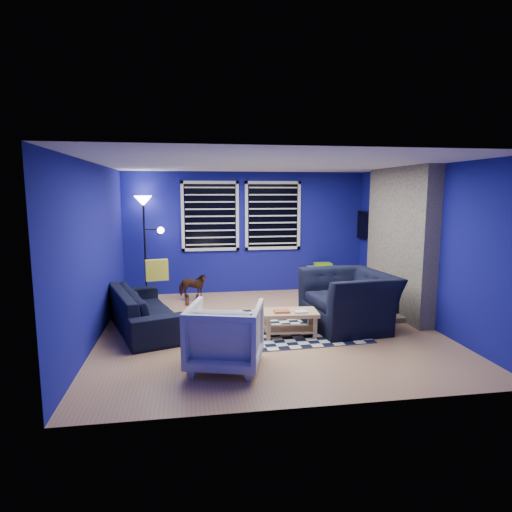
{
  "coord_description": "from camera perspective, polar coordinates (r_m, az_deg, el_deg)",
  "views": [
    {
      "loc": [
        -1.18,
        -6.29,
        2.09
      ],
      "look_at": [
        -0.14,
        0.3,
        1.09
      ],
      "focal_mm": 30.0,
      "sensor_mm": 36.0,
      "label": 1
    }
  ],
  "objects": [
    {
      "name": "floor",
      "position": [
        6.74,
        1.64,
        -9.54
      ],
      "size": [
        5.0,
        5.0,
        0.0
      ],
      "primitive_type": "plane",
      "color": "tan",
      "rests_on": "ground"
    },
    {
      "name": "ceiling",
      "position": [
        6.42,
        1.73,
        12.2
      ],
      "size": [
        5.0,
        5.0,
        0.0
      ],
      "primitive_type": "plane",
      "rotation": [
        3.14,
        0.0,
        0.0
      ],
      "color": "white",
      "rests_on": "wall_back"
    },
    {
      "name": "wall_back",
      "position": [
        8.91,
        -1.27,
        3.14
      ],
      "size": [
        5.0,
        0.0,
        5.0
      ],
      "primitive_type": "plane",
      "rotation": [
        1.57,
        0.0,
        0.0
      ],
      "color": "navy",
      "rests_on": "floor"
    },
    {
      "name": "wall_left",
      "position": [
        6.49,
        -20.58,
        0.55
      ],
      "size": [
        0.0,
        5.0,
        5.0
      ],
      "primitive_type": "plane",
      "rotation": [
        1.57,
        0.0,
        1.57
      ],
      "color": "navy",
      "rests_on": "floor"
    },
    {
      "name": "wall_right",
      "position": [
        7.34,
        21.26,
        1.39
      ],
      "size": [
        0.0,
        5.0,
        5.0
      ],
      "primitive_type": "plane",
      "rotation": [
        1.57,
        0.0,
        -1.57
      ],
      "color": "navy",
      "rests_on": "floor"
    },
    {
      "name": "fireplace",
      "position": [
        7.71,
        18.48,
        1.45
      ],
      "size": [
        0.65,
        2.0,
        2.5
      ],
      "color": "gray",
      "rests_on": "floor"
    },
    {
      "name": "window_left",
      "position": [
        8.78,
        -6.12,
        5.3
      ],
      "size": [
        1.17,
        0.06,
        1.42
      ],
      "color": "black",
      "rests_on": "wall_back"
    },
    {
      "name": "window_right",
      "position": [
        8.94,
        2.27,
        5.4
      ],
      "size": [
        1.17,
        0.06,
        1.42
      ],
      "color": "black",
      "rests_on": "wall_back"
    },
    {
      "name": "tv",
      "position": [
        9.08,
        14.69,
        3.91
      ],
      "size": [
        0.07,
        1.0,
        0.58
      ],
      "color": "black",
      "rests_on": "wall_right"
    },
    {
      "name": "rug",
      "position": [
        6.76,
        2.26,
        -9.4
      ],
      "size": [
        2.6,
        2.12,
        0.02
      ],
      "primitive_type": "cube",
      "rotation": [
        0.0,
        0.0,
        0.05
      ],
      "color": "black",
      "rests_on": "floor"
    },
    {
      "name": "sofa",
      "position": [
        6.85,
        -14.59,
        -6.81
      ],
      "size": [
        2.27,
        1.45,
        0.62
      ],
      "primitive_type": "imported",
      "rotation": [
        0.0,
        0.0,
        1.89
      ],
      "color": "black",
      "rests_on": "floor"
    },
    {
      "name": "armchair_big",
      "position": [
        6.8,
        12.21,
        -5.76
      ],
      "size": [
        1.47,
        1.33,
        0.87
      ],
      "primitive_type": "imported",
      "rotation": [
        0.0,
        0.0,
        -1.44
      ],
      "color": "black",
      "rests_on": "floor"
    },
    {
      "name": "armchair_bent",
      "position": [
        5.2,
        -4.13,
        -10.5
      ],
      "size": [
        1.05,
        1.06,
        0.79
      ],
      "primitive_type": "imported",
      "rotation": [
        0.0,
        0.0,
        2.87
      ],
      "color": "gray",
      "rests_on": "floor"
    },
    {
      "name": "rocking_horse",
      "position": [
        8.29,
        -8.5,
        -3.95
      ],
      "size": [
        0.42,
        0.62,
        0.48
      ],
      "primitive_type": "imported",
      "rotation": [
        0.0,
        0.0,
        1.26
      ],
      "color": "#4E3219",
      "rests_on": "floor"
    },
    {
      "name": "coffee_table",
      "position": [
        6.29,
        4.53,
        -8.24
      ],
      "size": [
        0.82,
        0.51,
        0.4
      ],
      "rotation": [
        0.0,
        0.0,
        -0.07
      ],
      "color": "tan",
      "rests_on": "rug"
    },
    {
      "name": "cabinet",
      "position": [
        9.14,
        8.88,
        -3.03
      ],
      "size": [
        0.67,
        0.49,
        0.61
      ],
      "rotation": [
        0.0,
        0.0,
        -0.13
      ],
      "color": "tan",
      "rests_on": "floor"
    },
    {
      "name": "floor_lamp",
      "position": [
        8.59,
        -14.6,
        5.33
      ],
      "size": [
        0.55,
        0.34,
        2.01
      ],
      "color": "black",
      "rests_on": "floor"
    },
    {
      "name": "throw_pillow",
      "position": [
        7.34,
        -13.09,
        -1.84
      ],
      "size": [
        0.38,
        0.18,
        0.35
      ],
      "primitive_type": "cube",
      "rotation": [
        0.0,
        0.0,
        0.2
      ],
      "color": "gold",
      "rests_on": "sofa"
    }
  ]
}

